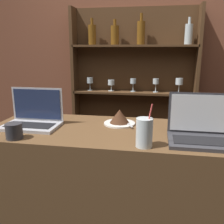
{
  "coord_description": "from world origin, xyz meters",
  "views": [
    {
      "loc": [
        0.14,
        -1.08,
        1.41
      ],
      "look_at": [
        -0.11,
        0.33,
        1.05
      ],
      "focal_mm": 40.0,
      "sensor_mm": 36.0,
      "label": 1
    }
  ],
  "objects_px": {
    "cake_plate": "(120,118)",
    "water_glass": "(144,133)",
    "laptop_far": "(201,131)",
    "coffee_cup": "(14,131)",
    "laptop_near": "(33,118)"
  },
  "relations": [
    {
      "from": "cake_plate",
      "to": "water_glass",
      "type": "height_order",
      "value": "water_glass"
    },
    {
      "from": "laptop_far",
      "to": "cake_plate",
      "type": "relative_size",
      "value": 1.66
    },
    {
      "from": "water_glass",
      "to": "coffee_cup",
      "type": "distance_m",
      "value": 0.68
    },
    {
      "from": "laptop_near",
      "to": "water_glass",
      "type": "bearing_deg",
      "value": -17.96
    },
    {
      "from": "cake_plate",
      "to": "laptop_far",
      "type": "bearing_deg",
      "value": -25.74
    },
    {
      "from": "laptop_near",
      "to": "laptop_far",
      "type": "distance_m",
      "value": 0.97
    },
    {
      "from": "coffee_cup",
      "to": "laptop_near",
      "type": "bearing_deg",
      "value": 91.91
    },
    {
      "from": "laptop_near",
      "to": "coffee_cup",
      "type": "bearing_deg",
      "value": -88.09
    },
    {
      "from": "coffee_cup",
      "to": "laptop_far",
      "type": "bearing_deg",
      "value": 8.1
    },
    {
      "from": "laptop_far",
      "to": "cake_plate",
      "type": "distance_m",
      "value": 0.5
    },
    {
      "from": "laptop_near",
      "to": "laptop_far",
      "type": "bearing_deg",
      "value": -5.41
    },
    {
      "from": "laptop_near",
      "to": "laptop_far",
      "type": "relative_size",
      "value": 1.02
    },
    {
      "from": "water_glass",
      "to": "laptop_near",
      "type": "bearing_deg",
      "value": 162.04
    },
    {
      "from": "laptop_far",
      "to": "water_glass",
      "type": "height_order",
      "value": "laptop_far"
    },
    {
      "from": "laptop_near",
      "to": "cake_plate",
      "type": "bearing_deg",
      "value": 13.71
    }
  ]
}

